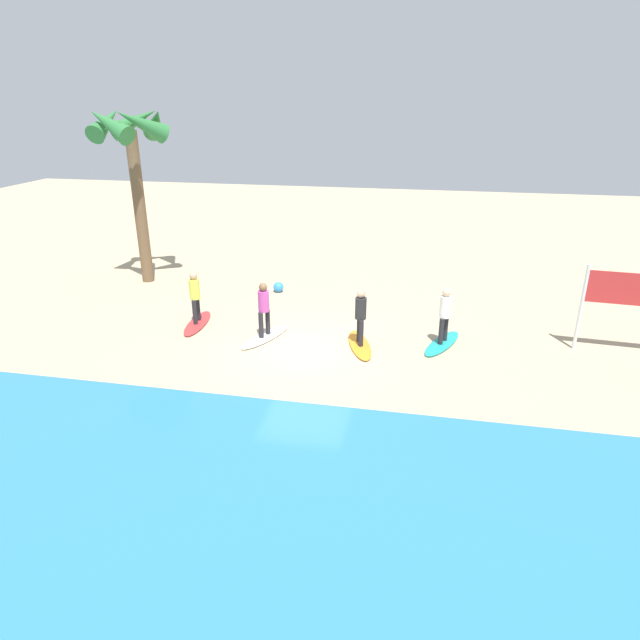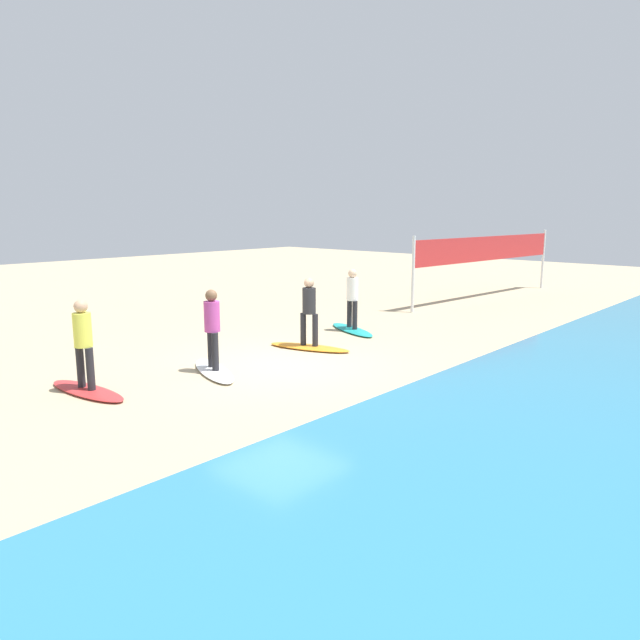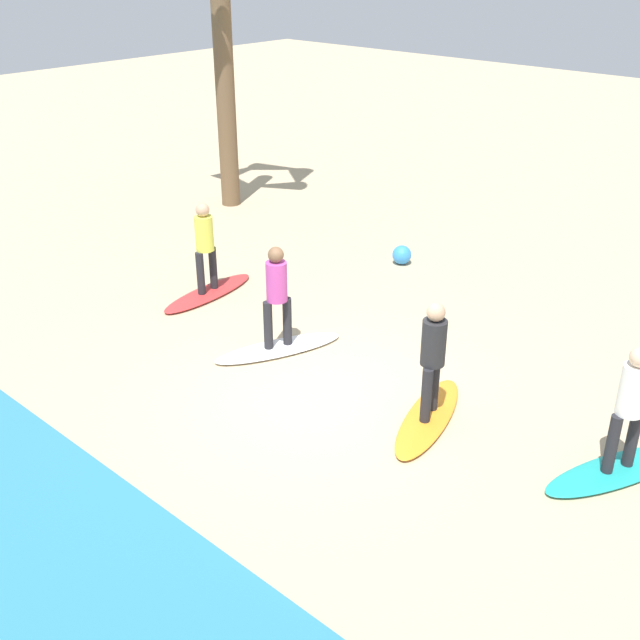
# 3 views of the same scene
# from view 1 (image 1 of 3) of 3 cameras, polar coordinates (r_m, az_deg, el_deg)

# --- Properties ---
(ground_plane) EXTENTS (60.00, 60.00, 0.00)m
(ground_plane) POSITION_cam_1_polar(r_m,az_deg,el_deg) (15.83, -1.55, -3.04)
(ground_plane) COLOR tan
(surfboard_teal) EXTENTS (1.34, 2.15, 0.09)m
(surfboard_teal) POSITION_cam_1_polar(r_m,az_deg,el_deg) (16.48, 12.46, -2.36)
(surfboard_teal) COLOR teal
(surfboard_teal) RESTS_ON ground
(surfer_teal) EXTENTS (0.32, 0.43, 1.64)m
(surfer_teal) POSITION_cam_1_polar(r_m,az_deg,el_deg) (16.11, 12.75, 0.86)
(surfer_teal) COLOR #232328
(surfer_teal) RESTS_ON surfboard_teal
(surfboard_orange) EXTENTS (1.15, 2.17, 0.09)m
(surfboard_orange) POSITION_cam_1_polar(r_m,az_deg,el_deg) (16.03, 4.11, -2.57)
(surfboard_orange) COLOR orange
(surfboard_orange) RESTS_ON ground
(surfer_orange) EXTENTS (0.32, 0.45, 1.64)m
(surfer_orange) POSITION_cam_1_polar(r_m,az_deg,el_deg) (15.65, 4.20, 0.73)
(surfer_orange) COLOR #232328
(surfer_orange) RESTS_ON surfboard_orange
(surfboard_white) EXTENTS (1.31, 2.16, 0.09)m
(surfboard_white) POSITION_cam_1_polar(r_m,az_deg,el_deg) (16.60, -5.68, -1.74)
(surfboard_white) COLOR white
(surfboard_white) RESTS_ON ground
(surfer_white) EXTENTS (0.32, 0.44, 1.64)m
(surfer_white) POSITION_cam_1_polar(r_m,az_deg,el_deg) (16.23, -5.81, 1.47)
(surfer_white) COLOR #232328
(surfer_white) RESTS_ON surfboard_white
(surfboard_red) EXTENTS (0.76, 2.14, 0.09)m
(surfboard_red) POSITION_cam_1_polar(r_m,az_deg,el_deg) (17.94, -12.50, -0.31)
(surfboard_red) COLOR red
(surfboard_red) RESTS_ON ground
(surfer_red) EXTENTS (0.32, 0.46, 1.64)m
(surfer_red) POSITION_cam_1_polar(r_m,az_deg,el_deg) (17.59, -12.76, 2.68)
(surfer_red) COLOR #232328
(surfer_red) RESTS_ON surfboard_red
(palm_tree) EXTENTS (2.88, 3.03, 6.55)m
(palm_tree) POSITION_cam_1_polar(r_m,az_deg,el_deg) (21.77, -18.84, 17.10)
(palm_tree) COLOR brown
(palm_tree) RESTS_ON ground
(beach_ball) EXTENTS (0.38, 0.38, 0.38)m
(beach_ball) POSITION_cam_1_polar(r_m,az_deg,el_deg) (20.46, -4.30, 3.41)
(beach_ball) COLOR #338CE5
(beach_ball) RESTS_ON ground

